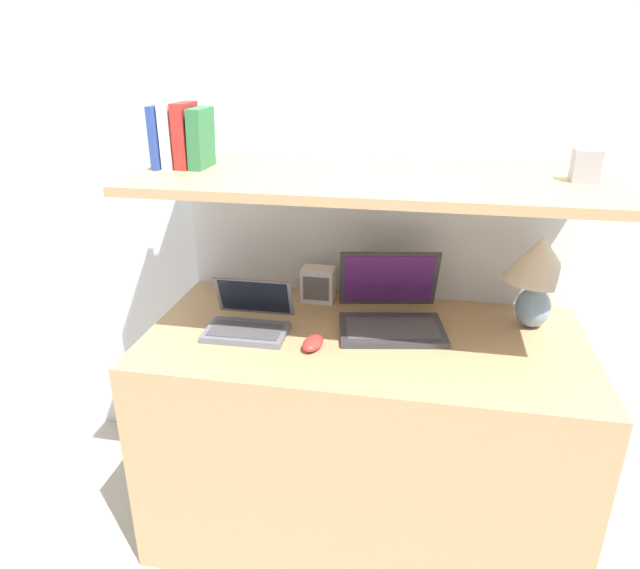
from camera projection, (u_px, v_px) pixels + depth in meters
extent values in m
cube|color=silver|center=(381.00, 176.00, 2.04)|extent=(6.00, 0.05, 2.40)
cube|color=tan|center=(361.00, 434.00, 1.98)|extent=(1.41, 0.69, 0.77)
cube|color=silver|center=(374.00, 326.00, 2.22)|extent=(1.41, 0.04, 1.25)
cube|color=tan|center=(372.00, 179.00, 1.71)|extent=(1.41, 0.62, 0.03)
ellipsoid|color=#7593B2|center=(533.00, 307.00, 1.87)|extent=(0.11, 0.11, 0.13)
cylinder|color=tan|center=(536.00, 284.00, 1.84)|extent=(0.02, 0.02, 0.03)
cone|color=beige|center=(540.00, 258.00, 1.81)|extent=(0.22, 0.22, 0.14)
cube|color=#333338|center=(392.00, 330.00, 1.85)|extent=(0.37, 0.28, 0.02)
cube|color=#47474C|center=(392.00, 328.00, 1.84)|extent=(0.32, 0.21, 0.00)
cube|color=#333338|center=(389.00, 279.00, 1.95)|extent=(0.34, 0.14, 0.22)
cube|color=#4C1E60|center=(389.00, 279.00, 1.94)|extent=(0.31, 0.12, 0.19)
cube|color=slate|center=(246.00, 332.00, 1.83)|extent=(0.26, 0.16, 0.02)
cube|color=#47474C|center=(245.00, 330.00, 1.82)|extent=(0.23, 0.12, 0.00)
cube|color=slate|center=(254.00, 296.00, 1.90)|extent=(0.26, 0.06, 0.14)
cube|color=black|center=(254.00, 297.00, 1.90)|extent=(0.24, 0.05, 0.12)
ellipsoid|color=red|center=(313.00, 343.00, 1.75)|extent=(0.08, 0.11, 0.04)
cube|color=white|center=(318.00, 284.00, 2.07)|extent=(0.12, 0.08, 0.13)
cube|color=#59595B|center=(316.00, 289.00, 2.03)|extent=(0.09, 0.00, 0.09)
cube|color=#284293|center=(163.00, 136.00, 1.78)|extent=(0.02, 0.16, 0.19)
cube|color=silver|center=(172.00, 134.00, 1.78)|extent=(0.03, 0.13, 0.20)
cube|color=#A82823|center=(186.00, 135.00, 1.77)|extent=(0.04, 0.13, 0.20)
cube|color=#2D7042|center=(201.00, 138.00, 1.76)|extent=(0.05, 0.13, 0.18)
cube|color=#99999E|center=(586.00, 166.00, 1.59)|extent=(0.07, 0.06, 0.09)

